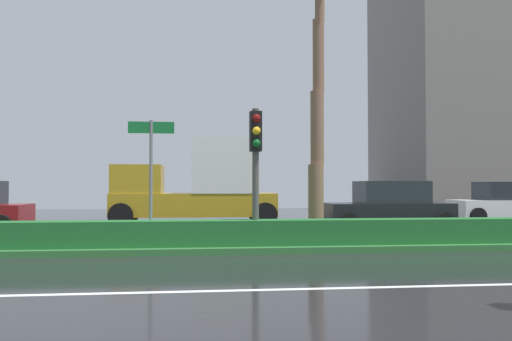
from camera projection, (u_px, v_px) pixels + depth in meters
ground_plane at (139, 244)px, 14.58m from camera, size 90.00×42.00×0.10m
near_lane_divider_stripe at (86, 294)px, 7.63m from camera, size 81.00×0.14×0.01m
median_strip at (135, 243)px, 13.59m from camera, size 85.50×4.00×0.15m
median_hedge at (128, 234)px, 12.21m from camera, size 76.50×0.70×0.60m
traffic_signal_median_right at (256, 151)px, 12.64m from camera, size 0.28×0.43×3.27m
street_name_sign at (151, 164)px, 12.68m from camera, size 1.10×0.08×3.00m
box_truck_lead at (196, 186)px, 21.00m from camera, size 6.40×2.64×3.46m
car_in_traffic_second at (388, 207)px, 18.29m from camera, size 4.30×2.02×1.72m
car_in_traffic_third at (505, 203)px, 22.18m from camera, size 4.30×2.02×1.72m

